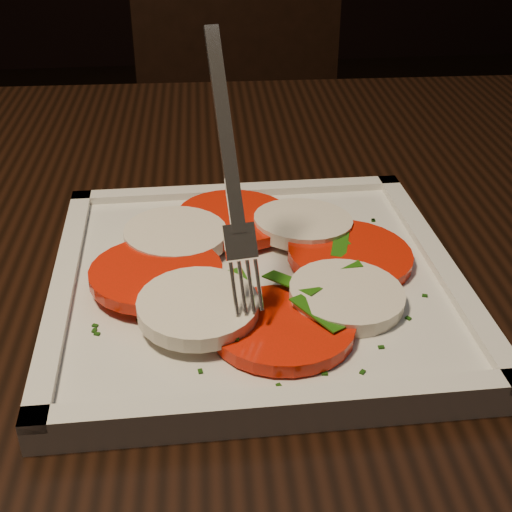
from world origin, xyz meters
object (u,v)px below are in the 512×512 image
Objects in this scene: chair at (248,118)px; fork at (226,159)px; table at (205,334)px; plate at (256,284)px.

fork is at bearing -102.57° from chair.
table is 0.14m from plate.
plate is 1.88× the size of fork.
plate reaches higher than table.
chair is (0.13, 0.86, -0.12)m from table.
plate is at bearing 23.46° from fork.
table is at bearing 90.27° from fork.
table is 0.23m from fork.
fork reaches higher than table.
plate is (0.03, -0.09, 0.11)m from table.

